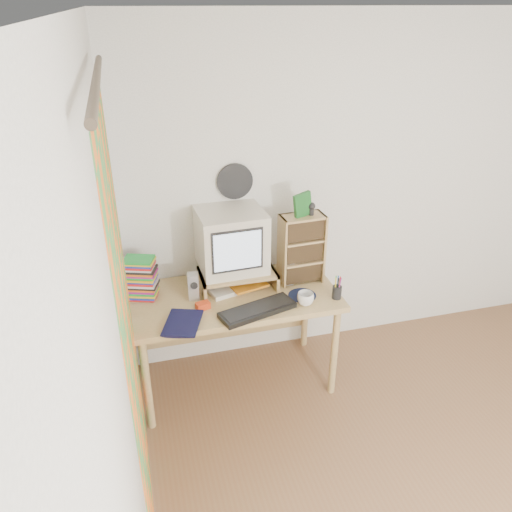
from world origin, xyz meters
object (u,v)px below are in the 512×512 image
crt_monitor (232,241)px  diary (166,321)px  dvd_stack (142,280)px  cd_rack (301,249)px  keyboard (258,310)px  desk (232,307)px  mug (305,299)px

crt_monitor → diary: (-0.51, -0.38, -0.30)m
dvd_stack → cd_rack: (1.09, -0.06, 0.12)m
keyboard → dvd_stack: size_ratio=1.87×
crt_monitor → keyboard: size_ratio=0.88×
desk → crt_monitor: size_ratio=3.19×
desk → keyboard: (0.10, -0.31, 0.15)m
crt_monitor → mug: (0.40, -0.39, -0.29)m
keyboard → crt_monitor: bearing=84.6°
desk → diary: (-0.48, -0.29, 0.16)m
keyboard → dvd_stack: 0.80m
diary → mug: bearing=19.1°
crt_monitor → keyboard: bearing=-82.1°
cd_rack → mug: cd_rack is taller
cd_rack → mug: size_ratio=4.52×
mug → crt_monitor: bearing=135.8°
diary → keyboard: bearing=17.8°
keyboard → cd_rack: bearing=22.7°
desk → dvd_stack: 0.65m
crt_monitor → cd_rack: size_ratio=0.88×
keyboard → mug: size_ratio=4.54×
dvd_stack → diary: bearing=-53.5°
crt_monitor → diary: 0.70m
crt_monitor → dvd_stack: crt_monitor is taller
mug → diary: bearing=179.2°
desk → dvd_stack: bearing=173.7°
dvd_stack → cd_rack: size_ratio=0.54×
crt_monitor → mug: size_ratio=4.00×
cd_rack → crt_monitor: bearing=167.6°
diary → dvd_stack: bearing=127.3°
keyboard → diary: bearing=162.2°
keyboard → mug: 0.33m
mug → diary: 0.91m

